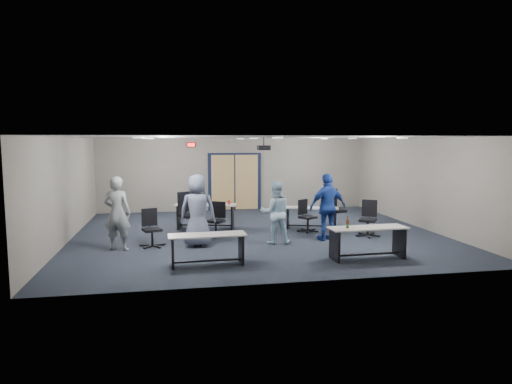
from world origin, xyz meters
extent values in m
plane|color=#1C212D|center=(0.00, 0.00, 0.00)|extent=(10.00, 10.00, 0.00)
cube|color=gray|center=(0.00, 4.50, 1.35)|extent=(10.00, 0.04, 2.70)
cube|color=gray|center=(0.00, -4.50, 1.35)|extent=(10.00, 0.04, 2.70)
cube|color=gray|center=(-5.00, 0.00, 1.35)|extent=(0.04, 9.00, 2.70)
cube|color=gray|center=(5.00, 0.00, 1.35)|extent=(0.04, 9.00, 2.70)
cube|color=silver|center=(0.00, 0.00, 2.70)|extent=(10.00, 9.00, 0.04)
cube|color=black|center=(0.00, 4.47, 1.05)|extent=(2.00, 0.06, 2.20)
cube|color=tan|center=(-0.45, 4.45, 1.05)|extent=(0.85, 0.04, 2.05)
cube|color=tan|center=(0.45, 4.45, 1.05)|extent=(0.85, 0.04, 2.05)
cube|color=black|center=(-1.60, 4.45, 2.45)|extent=(0.32, 0.05, 0.18)
cube|color=#FF0C0C|center=(-1.60, 4.42, 2.45)|extent=(0.26, 0.02, 0.12)
cylinder|color=black|center=(0.30, 0.50, 2.58)|extent=(0.04, 0.04, 0.24)
cube|color=black|center=(0.30, 0.50, 2.40)|extent=(0.35, 0.30, 0.14)
cylinder|color=black|center=(0.30, 0.35, 2.40)|extent=(0.08, 0.03, 0.08)
cube|color=#B1AEA7|center=(-1.62, -3.02, 0.64)|extent=(1.64, 0.59, 0.03)
cube|color=black|center=(-2.35, -3.04, 0.32)|extent=(0.06, 0.50, 0.63)
cube|color=black|center=(-0.90, -3.00, 0.32)|extent=(0.06, 0.50, 0.63)
cube|color=black|center=(-1.62, -3.02, 0.09)|extent=(1.44, 0.09, 0.04)
cube|color=#B1AEA7|center=(1.91, -3.14, 0.69)|extent=(1.76, 0.64, 0.03)
cube|color=black|center=(1.13, -3.16, 0.34)|extent=(0.06, 0.53, 0.68)
cube|color=black|center=(2.68, -3.11, 0.34)|extent=(0.06, 0.53, 0.68)
cube|color=black|center=(1.91, -3.14, 0.10)|extent=(1.55, 0.10, 0.04)
cube|color=#B1AEA7|center=(-1.35, 1.02, 0.71)|extent=(1.89, 1.00, 0.03)
cube|color=black|center=(-2.13, 1.20, 0.35)|extent=(0.18, 0.55, 0.70)
cube|color=black|center=(-0.57, 0.83, 0.35)|extent=(0.18, 0.55, 0.70)
cube|color=black|center=(-1.35, 1.02, 0.10)|extent=(1.57, 0.42, 0.04)
cylinder|color=#A82516|center=(-0.67, 0.86, 0.79)|extent=(0.08, 0.08, 0.12)
cube|color=#B1AEA7|center=(1.73, 0.41, 0.62)|extent=(1.66, 1.00, 0.03)
cube|color=black|center=(1.07, 0.64, 0.31)|extent=(0.20, 0.47, 0.61)
cube|color=black|center=(2.40, 0.19, 0.31)|extent=(0.20, 0.47, 0.61)
cube|color=black|center=(1.73, 0.41, 0.09)|extent=(1.34, 0.49, 0.03)
imported|color=gray|center=(-3.62, -1.29, 0.89)|extent=(0.74, 0.59, 1.78)
imported|color=slate|center=(-1.72, -1.26, 0.90)|extent=(0.94, 0.67, 1.80)
imported|color=#B9DEF5|center=(0.24, -1.29, 0.80)|extent=(0.82, 0.66, 1.60)
imported|color=navy|center=(1.67, -1.17, 0.88)|extent=(1.09, 0.61, 1.76)
camera|label=1|loc=(-2.34, -12.42, 2.61)|focal=32.00mm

